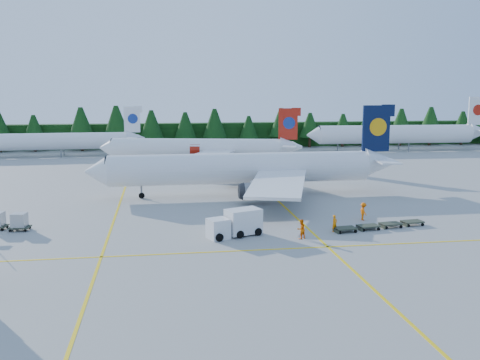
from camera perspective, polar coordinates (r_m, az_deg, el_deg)
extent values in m
plane|color=#9A9A95|center=(53.59, 1.22, -5.60)|extent=(320.00, 320.00, 0.00)
cube|color=yellow|center=(72.53, -12.49, -1.81)|extent=(0.25, 120.00, 0.01)
cube|color=yellow|center=(73.84, 3.18, -1.40)|extent=(0.25, 120.00, 0.01)
cube|color=yellow|center=(47.92, 2.44, -7.45)|extent=(80.00, 0.25, 0.01)
cube|color=black|center=(133.72, -4.75, 4.79)|extent=(220.00, 4.00, 6.00)
cylinder|color=silver|center=(71.69, 0.10, 1.27)|extent=(34.87, 4.48, 4.10)
cone|color=silver|center=(71.15, -15.05, 0.88)|extent=(2.91, 4.13, 4.10)
cube|color=black|center=(76.50, 14.32, 5.36)|extent=(3.90, 0.40, 6.35)
cube|color=silver|center=(80.79, 1.26, 1.77)|extent=(10.73, 16.52, 1.16)
cylinder|color=slate|center=(77.95, 0.14, 0.42)|extent=(3.51, 2.19, 2.15)
cube|color=silver|center=(63.94, 4.08, -0.32)|extent=(10.45, 16.50, 1.16)
cylinder|color=slate|center=(66.43, 1.80, -1.19)|extent=(3.51, 2.19, 2.15)
cylinder|color=slate|center=(71.26, -10.46, -1.24)|extent=(0.25, 0.25, 1.74)
cylinder|color=silver|center=(100.03, -4.71, 3.38)|extent=(31.41, 9.95, 3.68)
cone|color=silver|center=(103.70, -14.05, 3.34)|extent=(3.27, 4.13, 3.68)
cube|color=#A8180B|center=(98.76, 5.15, 5.97)|extent=(3.49, 1.02, 5.71)
cube|color=silver|center=(107.49, -2.68, 3.53)|extent=(7.01, 14.34, 1.05)
cylinder|color=slate|center=(105.38, -3.81, 2.69)|extent=(3.46, 2.53, 1.93)
cube|color=silver|center=(92.02, -3.66, 2.51)|extent=(11.64, 14.74, 1.05)
cylinder|color=slate|center=(94.87, -4.58, 1.92)|extent=(3.46, 2.53, 1.93)
cylinder|color=slate|center=(102.62, -11.29, 1.96)|extent=(0.22, 0.22, 1.57)
cylinder|color=silver|center=(120.94, -19.32, 3.90)|extent=(30.74, 4.66, 3.60)
cube|color=silver|center=(119.21, -11.45, 6.35)|extent=(3.43, 0.43, 5.59)
cylinder|color=silver|center=(130.65, 16.25, 4.71)|extent=(36.52, 5.42, 4.28)
cone|color=silver|center=(124.31, 7.83, 4.77)|extent=(3.13, 4.38, 4.28)
cube|color=silver|center=(139.28, 23.94, 6.76)|extent=(4.08, 0.50, 6.64)
cylinder|color=slate|center=(126.19, 10.38, 3.41)|extent=(0.26, 0.26, 1.71)
cube|color=silver|center=(51.22, -2.34, -5.21)|extent=(2.37, 2.37, 1.93)
cube|color=black|center=(51.11, -2.34, -4.71)|extent=(2.08, 2.18, 0.83)
cube|color=silver|center=(52.38, 0.36, -4.40)|extent=(3.81, 3.06, 2.39)
cube|color=#303627|center=(54.65, 11.16, -5.05)|extent=(2.30, 1.60, 0.13)
cube|color=#303627|center=(56.04, 13.53, -4.77)|extent=(2.30, 1.60, 0.13)
cube|color=#303627|center=(57.53, 15.78, -4.50)|extent=(2.30, 1.60, 0.13)
cube|color=#303627|center=(59.10, 17.91, -4.23)|extent=(2.30, 1.60, 0.13)
cube|color=#303627|center=(58.60, -22.43, -4.66)|extent=(2.13, 1.75, 0.12)
cube|color=#AFB2B4|center=(58.42, -22.47, -3.95)|extent=(1.53, 1.50, 1.37)
imported|color=orange|center=(54.43, 10.06, -4.58)|extent=(0.75, 0.67, 1.71)
imported|color=#EF6305|center=(51.41, 6.53, -5.23)|extent=(1.14, 1.04, 1.90)
imported|color=#F56105|center=(59.82, 13.03, -3.29)|extent=(0.59, 0.83, 1.95)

